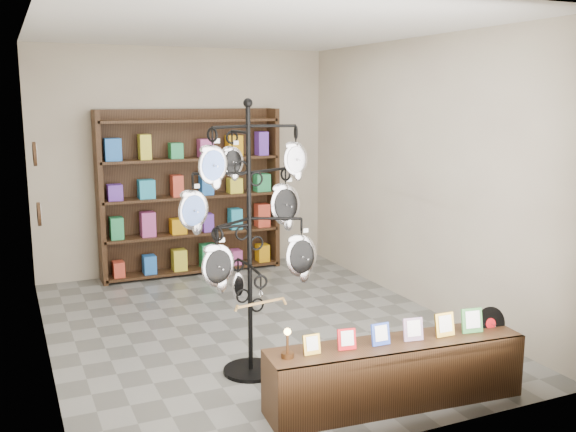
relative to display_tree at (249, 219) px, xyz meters
name	(u,v)px	position (x,y,z in m)	size (l,w,h in m)	color
ground	(253,326)	(0.43, 1.05, -1.35)	(5.00, 5.00, 0.00)	slate
room_envelope	(251,148)	(0.43, 1.05, 0.50)	(5.00, 5.00, 5.00)	#BEB499
display_tree	(249,219)	(0.00, 0.00, 0.00)	(1.20, 1.06, 2.34)	black
front_shelf	(396,373)	(0.82, -1.00, -1.10)	(2.07, 0.60, 0.72)	black
back_shelving	(191,198)	(0.43, 3.35, -0.32)	(2.42, 0.36, 2.20)	black
wall_clocks	(37,184)	(-1.54, 1.85, 0.15)	(0.03, 0.24, 0.84)	black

